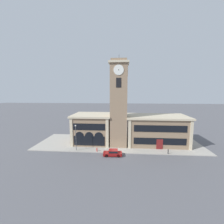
# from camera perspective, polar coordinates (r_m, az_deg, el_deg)

# --- Properties ---
(ground_plane) EXTENTS (300.00, 300.00, 0.00)m
(ground_plane) POSITION_cam_1_polar(r_m,az_deg,el_deg) (35.17, 2.19, -15.52)
(ground_plane) COLOR #56565B
(sidewalk_kerb) EXTENTS (43.01, 13.74, 0.15)m
(sidewalk_kerb) POSITION_cam_1_polar(r_m,az_deg,el_deg) (41.55, 2.57, -11.70)
(sidewalk_kerb) COLOR #A39E93
(sidewalk_kerb) RESTS_ON ground_plane
(clock_tower) EXTENTS (4.85, 4.85, 22.80)m
(clock_tower) POSITION_cam_1_polar(r_m,az_deg,el_deg) (37.58, 2.59, 3.10)
(clock_tower) COLOR #897056
(clock_tower) RESTS_ON ground_plane
(town_hall_left_wing) EXTENTS (10.39, 9.38, 7.85)m
(town_hall_left_wing) POSITION_cam_1_polar(r_m,az_deg,el_deg) (41.75, -7.38, -6.11)
(town_hall_left_wing) COLOR #897056
(town_hall_left_wing) RESTS_ON ground_plane
(town_hall_right_wing) EXTENTS (15.83, 9.38, 7.66)m
(town_hall_right_wing) POSITION_cam_1_polar(r_m,az_deg,el_deg) (41.85, 16.45, -6.47)
(town_hall_right_wing) COLOR #897056
(town_hall_right_wing) RESTS_ON ground_plane
(parked_car_near) EXTENTS (4.11, 1.96, 1.36)m
(parked_car_near) POSITION_cam_1_polar(r_m,az_deg,el_deg) (33.77, 0.33, -15.22)
(parked_car_near) COLOR maroon
(parked_car_near) RESTS_ON ground_plane
(street_lamp) EXTENTS (0.36, 0.36, 6.14)m
(street_lamp) POSITION_cam_1_polar(r_m,az_deg,el_deg) (36.11, -13.62, -8.14)
(street_lamp) COLOR #4C4C51
(street_lamp) RESTS_ON sidewalk_kerb
(bollard) EXTENTS (0.18, 0.18, 1.06)m
(bollard) POSITION_cam_1_polar(r_m,az_deg,el_deg) (36.67, 20.60, -13.91)
(bollard) COLOR black
(bollard) RESTS_ON sidewalk_kerb
(fire_hydrant) EXTENTS (0.22, 0.22, 0.87)m
(fire_hydrant) POSITION_cam_1_polar(r_m,az_deg,el_deg) (35.99, -5.78, -14.02)
(fire_hydrant) COLOR red
(fire_hydrant) RESTS_ON sidewalk_kerb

